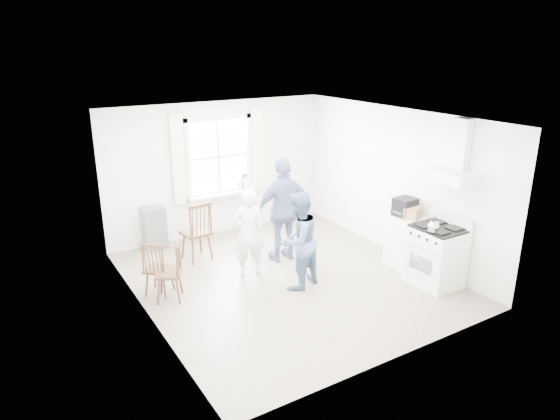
% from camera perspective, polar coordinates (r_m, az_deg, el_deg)
% --- Properties ---
extents(room_shell, '(4.62, 5.12, 2.64)m').
position_cam_1_polar(room_shell, '(7.66, 0.76, 0.88)').
color(room_shell, gray).
rests_on(room_shell, ground).
extents(window_assembly, '(1.88, 0.24, 1.70)m').
position_cam_1_polar(window_assembly, '(9.71, -6.97, 5.55)').
color(window_assembly, white).
rests_on(window_assembly, room_shell).
extents(range_hood, '(0.45, 0.76, 0.94)m').
position_cam_1_polar(range_hood, '(7.86, 19.17, 4.84)').
color(range_hood, white).
rests_on(range_hood, room_shell).
extents(shelf_unit, '(0.40, 0.30, 0.80)m').
position_cam_1_polar(shelf_unit, '(9.44, -14.16, -2.02)').
color(shelf_unit, slate).
rests_on(shelf_unit, ground).
extents(gas_stove, '(0.68, 0.76, 1.12)m').
position_cam_1_polar(gas_stove, '(8.18, 17.40, -4.95)').
color(gas_stove, white).
rests_on(gas_stove, ground).
extents(kettle, '(0.17, 0.17, 0.25)m').
position_cam_1_polar(kettle, '(7.76, 17.12, -1.83)').
color(kettle, silver).
rests_on(kettle, gas_stove).
extents(low_cabinet, '(0.50, 0.55, 0.90)m').
position_cam_1_polar(low_cabinet, '(8.67, 14.26, -3.54)').
color(low_cabinet, white).
rests_on(low_cabinet, ground).
extents(stereo_stack, '(0.37, 0.34, 0.30)m').
position_cam_1_polar(stereo_stack, '(8.50, 14.09, 0.35)').
color(stereo_stack, black).
rests_on(stereo_stack, low_cabinet).
extents(cardboard_box, '(0.36, 0.32, 0.19)m').
position_cam_1_polar(cardboard_box, '(8.42, 14.95, -0.30)').
color(cardboard_box, '#99744A').
rests_on(cardboard_box, low_cabinet).
extents(windsor_chair_a, '(0.52, 0.51, 1.08)m').
position_cam_1_polar(windsor_chair_a, '(8.66, -9.26, -1.76)').
color(windsor_chair_a, '#412614').
rests_on(windsor_chair_a, ground).
extents(windsor_chair_b, '(0.51, 0.51, 0.88)m').
position_cam_1_polar(windsor_chair_b, '(7.63, -14.11, -5.94)').
color(windsor_chair_b, '#412614').
rests_on(windsor_chair_b, ground).
extents(windsor_chair_c, '(0.51, 0.51, 0.92)m').
position_cam_1_polar(windsor_chair_c, '(7.48, -11.94, -6.09)').
color(windsor_chair_c, '#412614').
rests_on(windsor_chair_c, ground).
extents(person_left, '(0.67, 0.67, 1.45)m').
position_cam_1_polar(person_left, '(8.04, -3.64, -2.63)').
color(person_left, white).
rests_on(person_left, ground).
extents(person_mid, '(0.95, 0.95, 1.54)m').
position_cam_1_polar(person_mid, '(7.61, 2.07, -3.52)').
color(person_mid, slate).
rests_on(person_mid, ground).
extents(person_right, '(1.11, 1.11, 1.82)m').
position_cam_1_polar(person_right, '(8.54, 0.42, 0.01)').
color(person_right, navy).
rests_on(person_right, ground).
extents(potted_plant, '(0.24, 0.24, 0.34)m').
position_cam_1_polar(potted_plant, '(9.93, -4.25, 3.31)').
color(potted_plant, '#36793D').
rests_on(potted_plant, window_assembly).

